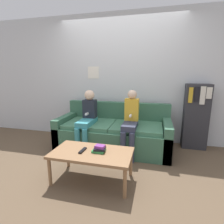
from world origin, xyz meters
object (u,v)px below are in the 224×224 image
Objects in this scene: person_left at (87,117)px; person_right at (130,120)px; tv_remote at (83,150)px; couch at (114,133)px; coffee_table at (92,155)px; bookshelf at (196,117)px.

person_right is at bearing -0.20° from person_left.
person_right is 6.59× the size of tv_remote.
couch is 1.99× the size of coffee_table.
person_left is at bearing -163.49° from bookshelf.
couch is 1.88× the size of person_left.
person_right is at bearing -153.25° from bookshelf.
person_right is 1.07m from tv_remote.
person_right is at bearing -31.10° from couch.
tv_remote is at bearing -137.63° from bookshelf.
tv_remote is (-0.50, -0.92, -0.21)m from person_right.
couch is 0.53m from person_right.
person_left is at bearing 110.97° from tv_remote.
person_right is at bearing 67.63° from coffee_table.
person_left is 0.98× the size of person_right.
person_left reaches higher than coffee_table.
tv_remote is at bearing -172.88° from coffee_table.
tv_remote is (-0.12, -0.02, 0.05)m from coffee_table.
bookshelf is at bearing 44.28° from coffee_table.
couch reaches higher than coffee_table.
couch is at bearing 88.65° from coffee_table.
person_left is 1.00m from tv_remote.
tv_remote is at bearing -71.92° from person_left.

